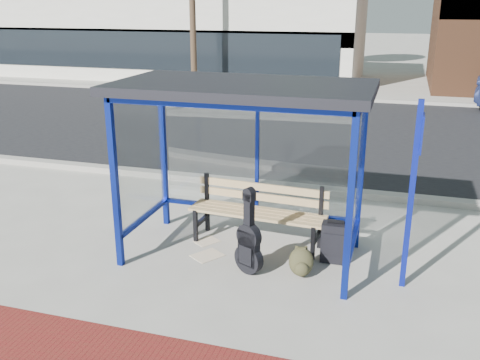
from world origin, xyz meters
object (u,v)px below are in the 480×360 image
(backpack, at_px, (301,263))
(bench, at_px, (259,209))
(guitar_bag, at_px, (249,244))
(suitcase, at_px, (334,243))

(backpack, bearing_deg, bench, 120.12)
(bench, distance_m, backpack, 1.19)
(guitar_bag, height_order, backpack, guitar_bag)
(backpack, bearing_deg, guitar_bag, 176.06)
(suitcase, bearing_deg, backpack, -124.83)
(bench, relative_size, suitcase, 3.29)
(backpack, bearing_deg, suitcase, 41.74)
(guitar_bag, distance_m, backpack, 0.72)
(bench, bearing_deg, suitcase, -10.47)
(bench, distance_m, suitcase, 1.21)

